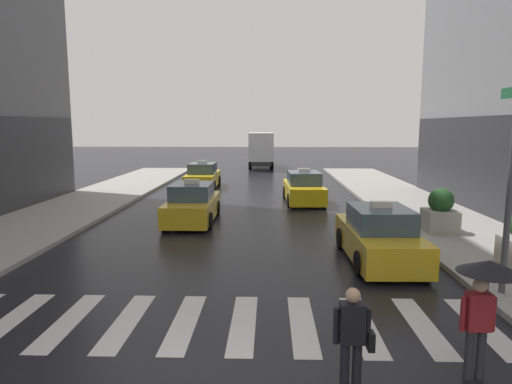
% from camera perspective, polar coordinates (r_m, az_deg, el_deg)
% --- Properties ---
extents(crosswalk_markings, '(11.30, 2.80, 0.01)m').
position_cam_1_polar(crosswalk_markings, '(9.50, -5.39, -16.27)').
color(crosswalk_markings, silver).
rests_on(crosswalk_markings, ground).
extents(taxi_lead, '(2.01, 4.58, 1.80)m').
position_cam_1_polar(taxi_lead, '(13.73, 15.45, -5.54)').
color(taxi_lead, gold).
rests_on(taxi_lead, ground).
extents(taxi_second, '(1.94, 4.55, 1.80)m').
position_cam_1_polar(taxi_second, '(18.74, -8.11, -1.62)').
color(taxi_second, gold).
rests_on(taxi_second, ground).
extents(taxi_third, '(2.08, 4.61, 1.80)m').
position_cam_1_polar(taxi_third, '(23.41, 6.10, 0.42)').
color(taxi_third, yellow).
rests_on(taxi_third, ground).
extents(taxi_fourth, '(1.94, 4.54, 1.80)m').
position_cam_1_polar(taxi_fourth, '(28.84, -6.81, 1.92)').
color(taxi_fourth, yellow).
rests_on(taxi_fourth, ground).
extents(box_truck, '(2.39, 7.58, 3.35)m').
position_cam_1_polar(box_truck, '(42.39, 0.65, 5.57)').
color(box_truck, '#2D2D2D').
rests_on(box_truck, ground).
extents(pedestrian_with_umbrella, '(0.96, 0.96, 1.94)m').
position_cam_1_polar(pedestrian_with_umbrella, '(7.86, 27.24, -10.72)').
color(pedestrian_with_umbrella, '#333338').
rests_on(pedestrian_with_umbrella, ground).
extents(pedestrian_with_handbag, '(0.60, 0.24, 1.65)m').
position_cam_1_polar(pedestrian_with_handbag, '(7.02, 12.25, -17.39)').
color(pedestrian_with_handbag, black).
rests_on(pedestrian_with_handbag, ground).
extents(planter_mid_block, '(1.10, 1.10, 1.60)m').
position_cam_1_polar(planter_mid_block, '(17.53, 22.49, -2.39)').
color(planter_mid_block, '#A8A399').
rests_on(planter_mid_block, curb_right).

